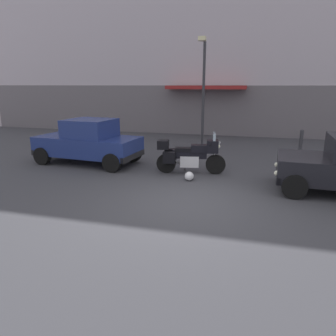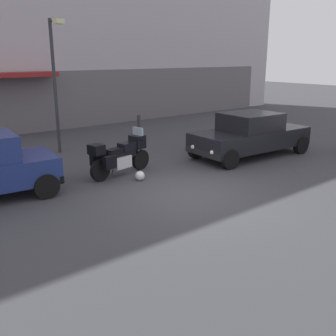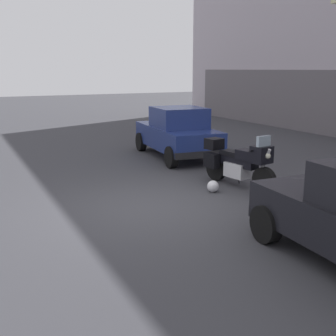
{
  "view_description": "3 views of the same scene",
  "coord_description": "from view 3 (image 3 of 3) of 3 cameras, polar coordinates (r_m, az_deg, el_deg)",
  "views": [
    {
      "loc": [
        1.43,
        -7.19,
        2.84
      ],
      "look_at": [
        -0.62,
        0.45,
        0.73
      ],
      "focal_mm": 33.45,
      "sensor_mm": 36.0,
      "label": 1
    },
    {
      "loc": [
        -6.49,
        -7.14,
        3.49
      ],
      "look_at": [
        -0.37,
        0.45,
        0.69
      ],
      "focal_mm": 41.82,
      "sensor_mm": 36.0,
      "label": 2
    },
    {
      "loc": [
        7.77,
        -3.47,
        2.83
      ],
      "look_at": [
        -0.81,
        0.87,
        0.58
      ],
      "focal_mm": 45.25,
      "sensor_mm": 36.0,
      "label": 3
    }
  ],
  "objects": [
    {
      "name": "car_hatchback_near",
      "position": [
        13.88,
        1.28,
        4.79
      ],
      "size": [
        3.98,
        2.11,
        1.64
      ],
      "rotation": [
        0.0,
        0.0,
        3.05
      ],
      "color": "navy",
      "rests_on": "ground"
    },
    {
      "name": "motorcycle",
      "position": [
        10.49,
        9.4,
        0.83
      ],
      "size": [
        2.25,
        0.94,
        1.36
      ],
      "rotation": [
        0.0,
        0.0,
        0.17
      ],
      "color": "black",
      "rests_on": "ground"
    },
    {
      "name": "ground_plane",
      "position": [
        8.97,
        -2.65,
        -5.24
      ],
      "size": [
        80.0,
        80.0,
        0.0
      ],
      "primitive_type": "plane",
      "color": "#38383D"
    },
    {
      "name": "helmet",
      "position": [
        10.03,
        6.08,
        -2.47
      ],
      "size": [
        0.28,
        0.28,
        0.28
      ],
      "primitive_type": "sphere",
      "color": "silver",
      "rests_on": "ground"
    }
  ]
}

